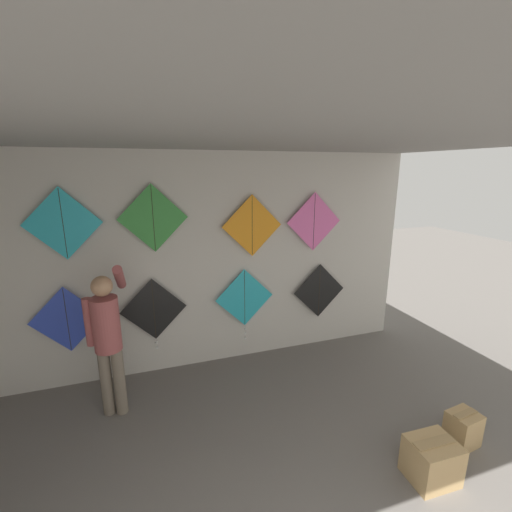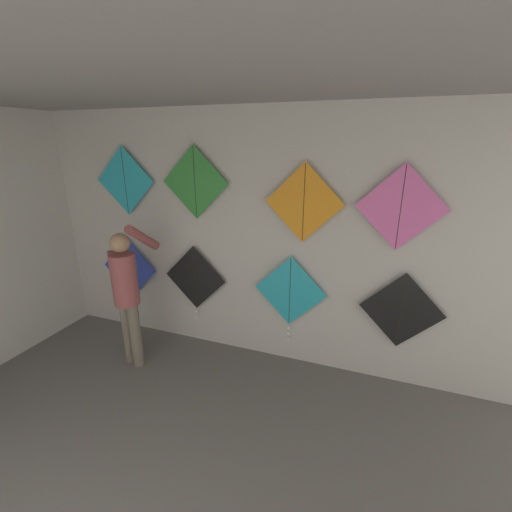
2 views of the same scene
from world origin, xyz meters
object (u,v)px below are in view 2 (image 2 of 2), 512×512
(kite_2, at_px, (290,294))
(kite_5, at_px, (195,183))
(kite_1, at_px, (195,279))
(kite_6, at_px, (304,203))
(kite_7, at_px, (401,208))
(shopkeeper, at_px, (127,288))
(kite_3, at_px, (401,311))
(kite_4, at_px, (125,181))
(kite_0, at_px, (130,268))

(kite_2, relative_size, kite_5, 1.26)
(kite_1, distance_m, kite_6, 1.63)
(kite_1, relative_size, kite_5, 1.17)
(kite_7, bearing_deg, kite_2, -179.97)
(kite_6, bearing_deg, kite_7, 0.00)
(kite_7, bearing_deg, kite_6, 180.00)
(shopkeeper, relative_size, kite_2, 1.64)
(kite_3, xyz_separation_m, kite_4, (-3.18, 0.00, 1.14))
(kite_2, xyz_separation_m, kite_3, (1.13, 0.00, -0.01))
(kite_2, height_order, kite_6, kite_6)
(kite_1, relative_size, kite_6, 1.17)
(kite_0, distance_m, kite_4, 1.12)
(kite_2, bearing_deg, kite_3, 0.03)
(kite_5, relative_size, kite_6, 1.00)
(kite_7, bearing_deg, kite_1, -179.99)
(kite_1, bearing_deg, kite_3, 0.01)
(shopkeeper, bearing_deg, kite_2, 33.83)
(kite_4, bearing_deg, kite_1, -0.02)
(kite_0, bearing_deg, kite_2, -0.01)
(kite_1, bearing_deg, kite_4, 179.98)
(kite_1, distance_m, kite_5, 1.16)
(kite_0, height_order, kite_3, kite_0)
(kite_4, distance_m, kite_5, 0.94)
(kite_0, height_order, kite_7, kite_7)
(shopkeeper, height_order, kite_2, shopkeeper)
(shopkeeper, distance_m, kite_6, 2.10)
(kite_3, xyz_separation_m, kite_6, (-1.02, 0.00, 1.01))
(kite_3, relative_size, kite_5, 1.00)
(kite_0, xyz_separation_m, kite_6, (2.26, 0.00, 0.98))
(shopkeeper, height_order, kite_3, shopkeeper)
(kite_1, bearing_deg, kite_5, 0.27)
(kite_3, bearing_deg, kite_7, 180.00)
(kite_3, bearing_deg, kite_1, -179.99)
(kite_6, bearing_deg, kite_3, 0.00)
(kite_3, distance_m, kite_5, 2.52)
(kite_2, distance_m, kite_3, 1.13)
(kite_4, bearing_deg, kite_0, 180.00)
(kite_5, relative_size, kite_7, 1.00)
(shopkeeper, relative_size, kite_6, 2.06)
(kite_2, xyz_separation_m, kite_4, (-2.05, 0.00, 1.14))
(kite_5, distance_m, kite_6, 1.23)
(kite_6, distance_m, kite_7, 0.89)
(kite_2, height_order, kite_4, kite_4)
(kite_4, height_order, kite_7, kite_4)
(kite_1, height_order, kite_4, kite_4)
(kite_0, height_order, kite_2, kite_2)
(kite_3, bearing_deg, kite_5, 180.00)
(kite_0, height_order, kite_6, kite_6)
(shopkeeper, height_order, kite_5, kite_5)
(shopkeeper, bearing_deg, kite_0, 140.79)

